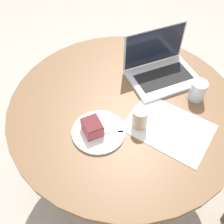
{
  "coord_description": "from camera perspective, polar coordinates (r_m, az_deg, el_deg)",
  "views": [
    {
      "loc": [
        0.01,
        -0.84,
        1.68
      ],
      "look_at": [
        -0.05,
        -0.09,
        0.77
      ],
      "focal_mm": 42.0,
      "sensor_mm": 36.0,
      "label": 1
    }
  ],
  "objects": [
    {
      "name": "ground_plane",
      "position": [
        1.87,
        1.87,
        -13.06
      ],
      "size": [
        12.0,
        12.0,
        0.0
      ],
      "primitive_type": "plane",
      "color": "#B7AD9E"
    },
    {
      "name": "laptop",
      "position": [
        1.4,
        10.6,
        8.98
      ],
      "size": [
        0.42,
        0.38,
        0.23
      ],
      "rotation": [
        0.0,
        0.0,
        3.63
      ],
      "color": "silver",
      "rests_on": "dining_table"
    },
    {
      "name": "paper_document",
      "position": [
        1.2,
        12.19,
        -3.3
      ],
      "size": [
        0.45,
        0.41,
        0.0
      ],
      "rotation": [
        0.0,
        0.0,
        -0.5
      ],
      "color": "white",
      "rests_on": "dining_table"
    },
    {
      "name": "fork",
      "position": [
        1.14,
        -0.71,
        -4.38
      ],
      "size": [
        0.17,
        0.04,
        0.0
      ],
      "rotation": [
        0.0,
        0.0,
        6.4
      ],
      "color": "silver",
      "rests_on": "plate"
    },
    {
      "name": "water_glass",
      "position": [
        1.32,
        18.18,
        4.43
      ],
      "size": [
        0.08,
        0.08,
        0.1
      ],
      "color": "silver",
      "rests_on": "dining_table"
    },
    {
      "name": "cake_slice",
      "position": [
        1.13,
        -4.3,
        -3.29
      ],
      "size": [
        0.11,
        0.12,
        0.06
      ],
      "rotation": [
        0.0,
        0.0,
        2.09
      ],
      "color": "#B74C51",
      "rests_on": "plate"
    },
    {
      "name": "dining_table",
      "position": [
        1.38,
        2.48,
        -2.13
      ],
      "size": [
        1.12,
        1.12,
        0.73
      ],
      "color": "brown",
      "rests_on": "ground_plane"
    },
    {
      "name": "coffee_glass",
      "position": [
        1.15,
        6.11,
        -1.33
      ],
      "size": [
        0.07,
        0.07,
        0.1
      ],
      "color": "#C6AD89",
      "rests_on": "dining_table"
    },
    {
      "name": "plate",
      "position": [
        1.16,
        -2.96,
        -4.3
      ],
      "size": [
        0.23,
        0.23,
        0.01
      ],
      "color": "white",
      "rests_on": "dining_table"
    }
  ]
}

